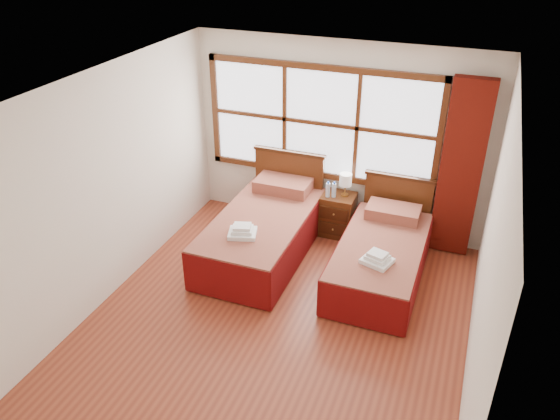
% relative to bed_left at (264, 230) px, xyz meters
% --- Properties ---
extents(floor, '(4.50, 4.50, 0.00)m').
position_rel_bed_left_xyz_m(floor, '(0.66, -1.20, -0.33)').
color(floor, brown).
rests_on(floor, ground).
extents(ceiling, '(4.50, 4.50, 0.00)m').
position_rel_bed_left_xyz_m(ceiling, '(0.66, -1.20, 2.27)').
color(ceiling, white).
rests_on(ceiling, wall_back).
extents(wall_back, '(4.00, 0.00, 4.00)m').
position_rel_bed_left_xyz_m(wall_back, '(0.66, 1.05, 0.97)').
color(wall_back, silver).
rests_on(wall_back, floor).
extents(wall_left, '(0.00, 4.50, 4.50)m').
position_rel_bed_left_xyz_m(wall_left, '(-1.34, -1.20, 0.97)').
color(wall_left, silver).
rests_on(wall_left, floor).
extents(wall_right, '(0.00, 4.50, 4.50)m').
position_rel_bed_left_xyz_m(wall_right, '(2.66, -1.20, 0.97)').
color(wall_right, silver).
rests_on(wall_right, floor).
extents(window, '(3.16, 0.06, 1.56)m').
position_rel_bed_left_xyz_m(window, '(0.41, 1.02, 1.17)').
color(window, white).
rests_on(window, wall_back).
extents(curtain, '(0.50, 0.16, 2.30)m').
position_rel_bed_left_xyz_m(curtain, '(2.26, 0.91, 0.84)').
color(curtain, '#5B1109').
rests_on(curtain, wall_back).
extents(bed_left, '(1.10, 2.13, 1.07)m').
position_rel_bed_left_xyz_m(bed_left, '(0.00, 0.00, 0.00)').
color(bed_left, '#371B0B').
rests_on(bed_left, floor).
extents(bed_right, '(0.99, 2.01, 0.96)m').
position_rel_bed_left_xyz_m(bed_right, '(1.54, 0.00, -0.03)').
color(bed_right, '#371B0B').
rests_on(bed_right, floor).
extents(nightstand, '(0.44, 0.44, 0.59)m').
position_rel_bed_left_xyz_m(nightstand, '(0.77, 0.80, -0.03)').
color(nightstand, '#502711').
rests_on(nightstand, floor).
extents(towels_left, '(0.40, 0.37, 0.14)m').
position_rel_bed_left_xyz_m(towels_left, '(-0.04, -0.56, 0.30)').
color(towels_left, white).
rests_on(towels_left, bed_left).
extents(towels_right, '(0.38, 0.36, 0.13)m').
position_rel_bed_left_xyz_m(towels_right, '(1.57, -0.47, 0.24)').
color(towels_right, white).
rests_on(towels_right, bed_right).
extents(lamp, '(0.16, 0.16, 0.32)m').
position_rel_bed_left_xyz_m(lamp, '(0.84, 0.83, 0.49)').
color(lamp, '#B8813A').
rests_on(lamp, nightstand).
extents(bottle_near, '(0.06, 0.06, 0.22)m').
position_rel_bed_left_xyz_m(bottle_near, '(0.64, 0.71, 0.37)').
color(bottle_near, silver).
rests_on(bottle_near, nightstand).
extents(bottle_far, '(0.06, 0.06, 0.22)m').
position_rel_bed_left_xyz_m(bottle_far, '(0.71, 0.74, 0.37)').
color(bottle_far, silver).
rests_on(bottle_far, nightstand).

